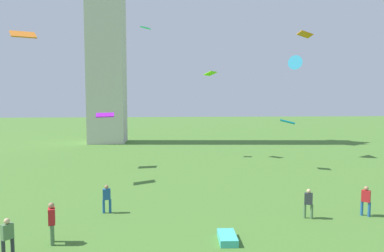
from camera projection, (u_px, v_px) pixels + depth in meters
person_0 at (52, 220)px, 14.25m from camera, size 0.39×0.54×1.79m
person_1 at (366, 199)px, 17.69m from camera, size 0.47×0.46×1.61m
person_2 at (107, 197)px, 18.18m from camera, size 0.48×0.28×1.55m
person_3 at (308, 202)px, 17.32m from camera, size 0.47×0.38×1.56m
person_4 at (7, 236)px, 12.95m from camera, size 0.45×0.47×1.58m
kite_flying_0 at (105, 115)px, 30.49m from camera, size 1.74×1.30×0.43m
kite_flying_1 at (288, 122)px, 29.74m from camera, size 1.49×1.31×0.53m
kite_flying_2 at (146, 28)px, 35.59m from camera, size 1.15×0.87×0.31m
kite_flying_3 at (210, 73)px, 35.65m from camera, size 1.44×1.55×0.43m
kite_flying_5 at (305, 34)px, 32.27m from camera, size 1.43×1.05×0.60m
kite_flying_6 at (298, 64)px, 36.24m from camera, size 2.62×2.75×1.73m
kite_flying_7 at (23, 34)px, 24.26m from camera, size 2.00×1.74×0.67m
kite_bundle_1 at (227, 238)px, 14.55m from camera, size 0.82×1.46×0.31m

